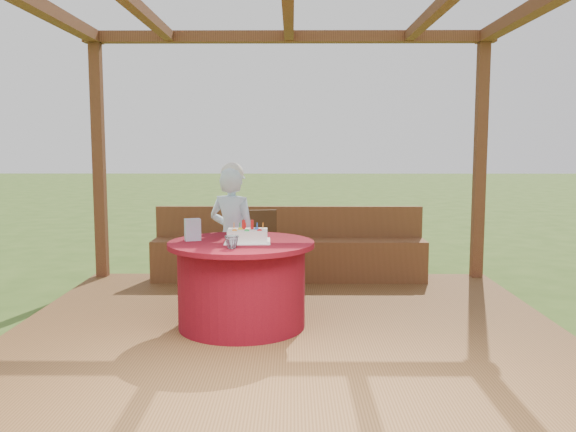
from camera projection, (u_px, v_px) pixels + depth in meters
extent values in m
plane|color=#36541C|center=(288.00, 338.00, 5.10)|extent=(60.00, 60.00, 0.00)
cube|color=brown|center=(288.00, 331.00, 5.09)|extent=(4.50, 4.00, 0.12)
cube|color=brown|center=(99.00, 162.00, 6.81)|extent=(0.12, 0.12, 2.60)
cube|color=brown|center=(480.00, 162.00, 6.78)|extent=(0.12, 0.12, 2.60)
cube|color=brown|center=(289.00, 37.00, 6.64)|extent=(4.50, 0.14, 0.12)
cube|color=brown|center=(289.00, 260.00, 6.74)|extent=(3.00, 0.42, 0.45)
cube|color=brown|center=(289.00, 222.00, 6.88)|extent=(3.00, 0.06, 0.35)
cylinder|color=maroon|center=(242.00, 287.00, 4.98)|extent=(1.04, 1.04, 0.67)
cylinder|color=maroon|center=(241.00, 244.00, 4.94)|extent=(1.19, 1.19, 0.04)
cube|color=#3C2713|center=(260.00, 258.00, 5.90)|extent=(0.47, 0.47, 0.05)
cylinder|color=#3C2713|center=(246.00, 282.00, 5.74)|extent=(0.04, 0.04, 0.40)
cylinder|color=#3C2713|center=(279.00, 281.00, 5.80)|extent=(0.04, 0.04, 0.40)
cylinder|color=#3C2713|center=(241.00, 275.00, 6.05)|extent=(0.04, 0.04, 0.40)
cylinder|color=#3C2713|center=(273.00, 274.00, 6.11)|extent=(0.04, 0.04, 0.40)
cube|color=#3C2713|center=(257.00, 233.00, 6.05)|extent=(0.40, 0.12, 0.45)
imported|color=#ABD9FF|center=(233.00, 238.00, 5.58)|extent=(0.55, 0.47, 1.29)
sphere|color=white|center=(232.00, 174.00, 5.51)|extent=(0.21, 0.21, 0.21)
cube|color=white|center=(248.00, 241.00, 4.95)|extent=(0.38, 0.38, 0.01)
cube|color=white|center=(248.00, 235.00, 4.94)|extent=(0.33, 0.27, 0.09)
cylinder|color=red|center=(244.00, 225.00, 4.97)|extent=(0.03, 0.03, 0.07)
cylinder|color=red|center=(252.00, 225.00, 4.97)|extent=(0.03, 0.03, 0.07)
sphere|color=orange|center=(235.00, 229.00, 4.88)|extent=(0.04, 0.04, 0.04)
sphere|color=green|center=(247.00, 229.00, 4.86)|extent=(0.04, 0.04, 0.04)
sphere|color=red|center=(260.00, 229.00, 4.88)|extent=(0.04, 0.04, 0.04)
sphere|color=yellow|center=(240.00, 228.00, 4.95)|extent=(0.04, 0.04, 0.04)
sphere|color=blue|center=(256.00, 228.00, 4.96)|extent=(0.04, 0.04, 0.04)
cube|color=#CB83BA|center=(193.00, 230.00, 5.00)|extent=(0.15, 0.12, 0.18)
imported|color=white|center=(232.00, 242.00, 4.61)|extent=(0.11, 0.11, 0.10)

